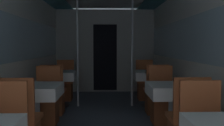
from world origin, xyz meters
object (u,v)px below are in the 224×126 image
at_px(chair_left_far_1, 47,106).
at_px(chair_right_far_2, 145,87).
at_px(dining_table_right_1, 172,93).
at_px(dining_table_right_2, 150,77).
at_px(dining_table_left_2, 60,77).
at_px(chair_right_far_1, 162,105).
at_px(chair_left_far_2, 65,87).
at_px(support_pole_left_2, 78,53).
at_px(support_pole_right_2, 132,53).
at_px(dining_table_left_1, 36,93).
at_px(chair_left_near_2, 54,99).
at_px(chair_right_near_2, 156,98).

distance_m(chair_left_far_1, chair_right_far_2, 2.59).
height_order(dining_table_right_1, dining_table_right_2, same).
xyz_separation_m(chair_left_far_1, dining_table_left_2, (0.00, 1.16, 0.32)).
bearing_deg(dining_table_right_1, chair_right_far_1, 90.00).
height_order(chair_left_far_2, support_pole_left_2, support_pole_left_2).
xyz_separation_m(support_pole_left_2, dining_table_right_2, (1.51, 0.00, -0.51)).
distance_m(dining_table_right_1, chair_right_far_1, 0.70).
height_order(support_pole_left_2, support_pole_right_2, same).
distance_m(dining_table_left_1, chair_right_far_1, 2.01).
bearing_deg(dining_table_left_2, chair_left_near_2, -90.00).
height_order(chair_right_far_2, support_pole_right_2, support_pole_right_2).
relative_size(chair_right_far_1, dining_table_right_2, 1.27).
relative_size(dining_table_left_2, chair_right_near_2, 0.79).
bearing_deg(dining_table_left_1, chair_right_far_2, 51.67).
height_order(dining_table_left_2, support_pole_right_2, support_pole_right_2).
relative_size(support_pole_left_2, chair_right_far_2, 2.41).
bearing_deg(support_pole_left_2, dining_table_right_1, -49.57).
distance_m(dining_table_left_2, chair_left_far_2, 0.70).
bearing_deg(chair_right_far_2, support_pole_left_2, 22.12).
bearing_deg(chair_right_far_2, chair_left_far_1, 43.22).
bearing_deg(chair_left_far_1, chair_left_near_2, -90.00).
distance_m(chair_left_far_1, support_pole_right_2, 2.08).
relative_size(dining_table_left_2, chair_left_far_2, 0.79).
bearing_deg(chair_right_near_2, dining_table_right_2, 90.00).
relative_size(support_pole_left_2, dining_table_right_1, 3.06).
relative_size(chair_right_far_1, chair_right_near_2, 1.00).
xyz_separation_m(dining_table_left_1, dining_table_right_2, (1.89, 1.78, 0.00)).
relative_size(dining_table_right_2, support_pole_right_2, 0.33).
xyz_separation_m(dining_table_left_1, chair_left_far_2, (-0.00, 2.39, -0.32)).
bearing_deg(support_pole_left_2, dining_table_left_2, 180.00).
xyz_separation_m(chair_left_far_1, dining_table_right_1, (1.89, -0.62, 0.32)).
xyz_separation_m(chair_left_far_2, chair_right_far_2, (1.89, 0.00, 0.00)).
bearing_deg(dining_table_left_1, chair_right_far_1, 18.02).
distance_m(chair_left_near_2, dining_table_right_1, 2.24).
relative_size(chair_left_far_1, support_pole_right_2, 0.41).
distance_m(chair_left_far_1, chair_left_near_2, 0.55).
xyz_separation_m(chair_left_far_1, chair_left_far_2, (0.00, 1.78, 0.00)).
distance_m(dining_table_left_1, dining_table_left_2, 1.78).
bearing_deg(dining_table_right_2, chair_right_far_1, -90.00).
height_order(chair_left_far_1, chair_left_near_2, same).
bearing_deg(chair_right_far_1, dining_table_right_2, -90.00).
distance_m(dining_table_left_1, support_pole_left_2, 1.89).
relative_size(chair_left_near_2, support_pole_right_2, 0.41).
height_order(chair_left_far_1, dining_table_left_2, chair_left_far_1).
relative_size(dining_table_right_1, chair_right_far_2, 0.79).
distance_m(chair_left_far_2, dining_table_right_2, 2.01).
height_order(chair_left_far_1, chair_right_far_2, same).
bearing_deg(chair_left_far_2, support_pole_right_2, 157.88).
bearing_deg(chair_left_near_2, dining_table_right_2, 18.02).
bearing_deg(support_pole_right_2, dining_table_right_2, 0.00).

